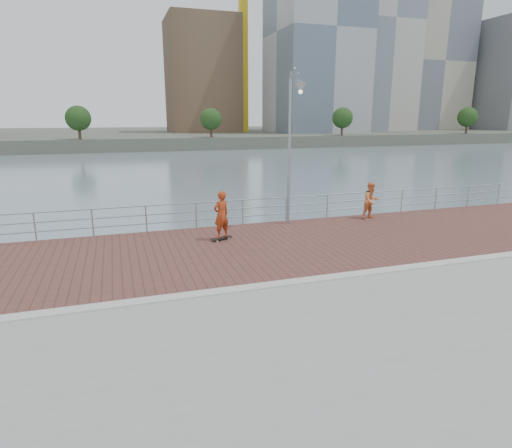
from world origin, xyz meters
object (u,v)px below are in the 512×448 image
object	(u,v)px
bystander	(371,201)
guardrail	(220,211)
skateboarder	(221,215)
street_lamp	(294,122)

from	to	relation	value
bystander	guardrail	bearing A→B (deg)	166.86
skateboarder	bystander	bearing A→B (deg)	167.71
street_lamp	skateboarder	xyz separation A→B (m)	(-3.41, -1.19, -3.40)
skateboarder	bystander	xyz separation A→B (m)	(7.39, 1.32, -0.14)
street_lamp	bystander	world-z (taller)	street_lamp
guardrail	skateboarder	xyz separation A→B (m)	(-0.44, -2.14, 0.32)
street_lamp	skateboarder	bearing A→B (deg)	-160.76
street_lamp	bystander	size ratio (longest dim) A/B	3.66
bystander	street_lamp	bearing A→B (deg)	175.48
street_lamp	bystander	bearing A→B (deg)	1.82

